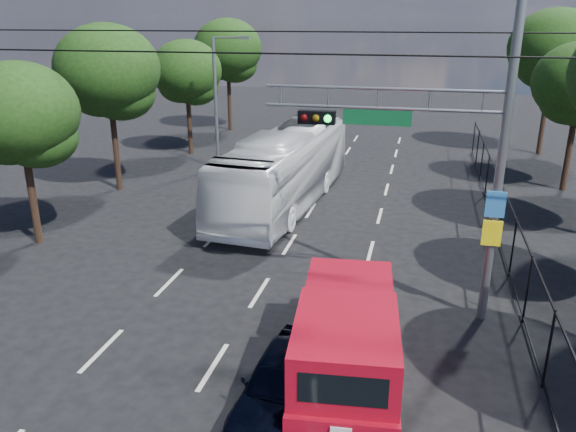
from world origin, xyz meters
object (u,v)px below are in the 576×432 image
(red_pickup, at_px, (347,337))
(white_bus, at_px, (285,169))
(navy_hatchback, at_px, (283,381))
(white_van, at_px, (239,177))
(signal_mast, at_px, (455,131))

(red_pickup, relative_size, white_bus, 0.51)
(red_pickup, distance_m, navy_hatchback, 1.80)
(white_bus, bearing_deg, white_van, 155.81)
(white_van, bearing_deg, white_bus, -31.68)
(red_pickup, height_order, white_bus, white_bus)
(signal_mast, distance_m, red_pickup, 5.94)
(red_pickup, xyz_separation_m, white_van, (-7.09, 13.75, -0.43))
(red_pickup, relative_size, white_van, 1.35)
(red_pickup, bearing_deg, white_bus, 110.00)
(red_pickup, height_order, white_van, red_pickup)
(white_bus, height_order, white_van, white_bus)
(navy_hatchback, xyz_separation_m, white_van, (-5.91, 14.99, 0.10))
(white_bus, distance_m, white_van, 3.12)
(signal_mast, distance_m, navy_hatchback, 7.56)
(navy_hatchback, distance_m, white_bus, 13.98)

